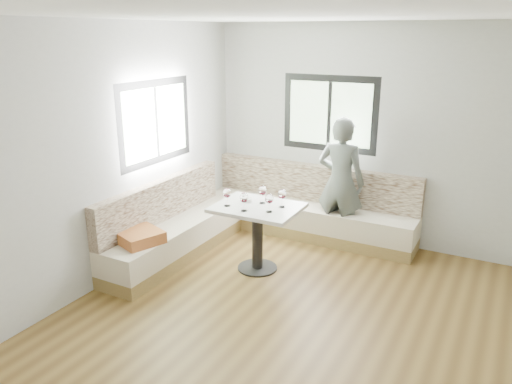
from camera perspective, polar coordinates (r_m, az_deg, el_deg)
room at (r=4.24m, az=7.33°, el=0.42°), size 5.01×5.01×2.81m
banquette at (r=6.52m, az=-0.52°, el=-3.20°), size 2.90×2.80×0.95m
table at (r=5.74m, az=0.17°, el=-3.46°), size 0.97×0.76×0.79m
person at (r=6.47m, az=9.64°, el=1.13°), size 0.62×0.41×1.68m
olive_ramekin at (r=5.80m, az=-0.99°, el=-0.91°), size 0.11×0.11×0.05m
wine_glass_a at (r=5.63m, az=-3.34°, el=-0.17°), size 0.10×0.10×0.21m
wine_glass_b at (r=5.46m, az=-1.38°, el=-0.72°), size 0.10×0.10×0.21m
wine_glass_c at (r=5.43m, az=1.52°, el=-0.82°), size 0.10×0.10×0.21m
wine_glass_d at (r=5.71m, az=0.76°, el=0.11°), size 0.10×0.10×0.21m
wine_glass_e at (r=5.59m, az=3.00°, el=-0.30°), size 0.10×0.10×0.21m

